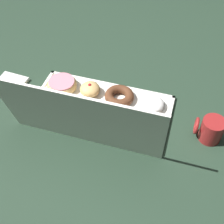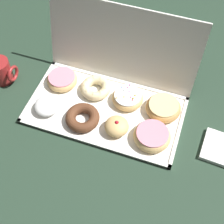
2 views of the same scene
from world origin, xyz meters
name	(u,v)px [view 1 (image 1 of 2)]	position (x,y,z in m)	size (l,w,h in m)	color
ground_plane	(100,110)	(0.00, 0.00, 0.00)	(3.00, 3.00, 0.00)	#233828
donut_box	(100,109)	(0.00, 0.00, 0.01)	(0.54, 0.29, 0.01)	white
box_lid_open	(81,120)	(0.00, 0.18, 0.15)	(0.54, 0.30, 0.01)	white
powdered_filled_donut_0	(153,104)	(-0.19, -0.06, 0.03)	(0.09, 0.09, 0.04)	white
chocolate_cake_ring_donut_1	(119,96)	(-0.06, -0.07, 0.03)	(0.12, 0.12, 0.04)	#59331E
jelly_filled_donut_2	(90,89)	(0.06, -0.07, 0.03)	(0.08, 0.08, 0.05)	#E5B770
pink_frosted_donut_3	(62,85)	(0.19, -0.06, 0.03)	(0.12, 0.12, 0.04)	#E5B770
pink_frosted_donut_4	(145,129)	(-0.19, 0.07, 0.03)	(0.11, 0.11, 0.04)	#E5B770
cruller_donut_5	(110,122)	(-0.06, 0.07, 0.03)	(0.11, 0.11, 0.04)	beige
sprinkle_donut_6	(79,113)	(0.06, 0.06, 0.03)	(0.11, 0.11, 0.04)	#E5B770
glazed_ring_donut_7	(48,105)	(0.19, 0.06, 0.03)	(0.12, 0.12, 0.04)	tan
coffee_mug	(211,129)	(-0.42, 0.02, 0.05)	(0.10, 0.08, 0.09)	maroon
napkin_stack	(10,84)	(0.41, -0.02, 0.01)	(0.12, 0.12, 0.02)	white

